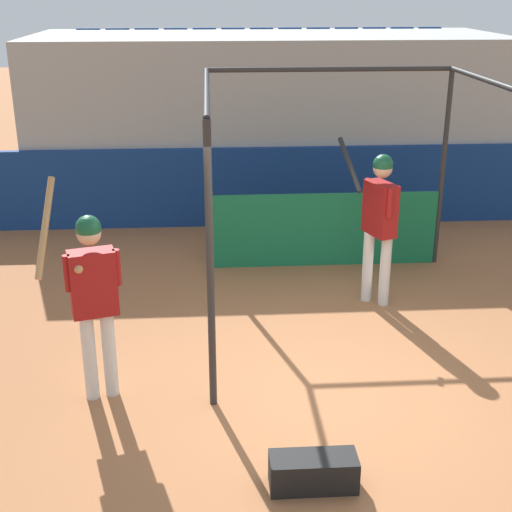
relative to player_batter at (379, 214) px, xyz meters
name	(u,v)px	position (x,y,z in m)	size (l,w,h in m)	color
ground_plane	(324,399)	(-0.97, -2.20, -1.17)	(60.00, 60.00, 0.00)	#935B38
outfield_wall	(275,186)	(-0.97, 3.20, -0.52)	(24.00, 0.12, 1.30)	navy
bleacher_section	(267,118)	(-0.97, 4.86, 0.32)	(8.15, 3.20, 2.98)	#9E9E99
batting_cage	(336,197)	(-0.43, 0.57, 0.05)	(3.30, 3.59, 2.76)	#282828
player_batter	(379,214)	(0.00, 0.00, 0.00)	(0.65, 0.79, 2.02)	silver
player_waiting	(93,290)	(-3.13, -2.00, -0.04)	(0.70, 0.59, 2.17)	silver
equipment_bag	(313,472)	(-1.26, -3.47, -1.03)	(0.70, 0.28, 0.28)	black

